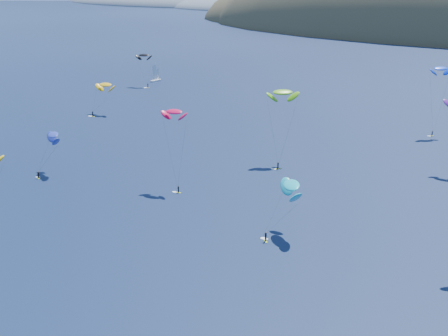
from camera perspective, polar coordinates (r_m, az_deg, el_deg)
name	(u,v)px	position (r m, az deg, el deg)	size (l,w,h in m)	color
headland	(195,6)	(959.74, -2.68, 14.59)	(460.00, 250.00, 60.00)	slate
sailboat	(156,80)	(321.08, -6.26, 8.03)	(7.60, 6.55, 9.34)	white
kitesurfer_1	(105,85)	(252.91, -10.80, 7.48)	(9.10, 10.33, 13.89)	#DBF11A
kitesurfer_3	(283,92)	(186.82, 5.40, 6.90)	(9.91, 14.75, 23.28)	#DBF11A
kitesurfer_4	(441,69)	(229.21, 19.21, 8.58)	(8.19, 10.17, 24.87)	#DBF11A
kitesurfer_5	(291,185)	(137.12, 6.17, -1.58)	(10.36, 14.01, 13.75)	#DBF11A
kitesurfer_9	(174,112)	(164.24, -4.58, 5.13)	(9.09, 7.72, 22.09)	#DBF11A
kitesurfer_10	(53,135)	(183.68, -15.35, 2.94)	(9.37, 12.09, 13.10)	#DBF11A
kitesurfer_12	(144,55)	(308.88, -7.34, 10.19)	(10.53, 8.05, 16.95)	#DBF11A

